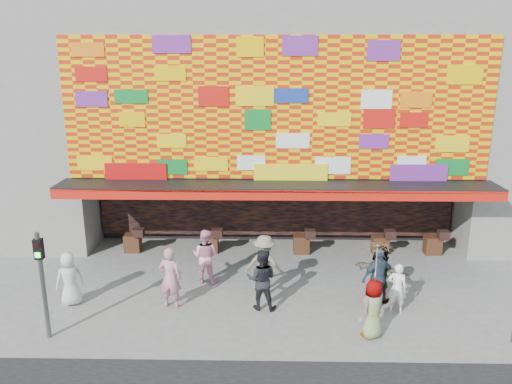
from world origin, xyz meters
TOP-DOWN VIEW (x-y plane):
  - ground at (0.00, 0.00)m, footprint 90.00×90.00m
  - shop_building at (0.00, 8.18)m, footprint 15.20×9.40m
  - signal_left at (-6.20, -1.50)m, footprint 0.22×0.20m
  - ped_a at (-6.28, 0.35)m, footprint 0.98×0.89m
  - ped_b at (-3.21, 0.26)m, footprint 0.77×0.58m
  - ped_c at (-0.48, 0.22)m, footprint 1.00×0.83m
  - ped_d at (-0.41, 1.23)m, footprint 1.36×0.94m
  - ped_e at (3.00, 0.42)m, footprint 1.20×0.87m
  - ped_f at (3.13, 0.78)m, footprint 1.73×1.27m
  - ped_g at (2.50, -1.29)m, footprint 0.96×0.91m
  - ped_h at (3.50, 0.12)m, footprint 0.63×0.51m
  - ped_i at (-2.37, 2.02)m, footprint 1.06×0.93m
  - parasol at (2.50, -1.29)m, footprint 1.38×1.39m

SIDE VIEW (x-z plane):
  - ground at x=0.00m, z-range 0.00..0.00m
  - ped_h at x=3.50m, z-range 0.00..1.52m
  - ped_g at x=2.50m, z-range 0.00..1.65m
  - ped_a at x=-6.28m, z-range 0.00..1.68m
  - ped_f at x=3.13m, z-range 0.00..1.81m
  - ped_i at x=-2.37m, z-range 0.00..1.84m
  - ped_c at x=-0.48m, z-range 0.00..1.87m
  - ped_e at x=3.00m, z-range 0.00..1.88m
  - ped_b at x=-3.21m, z-range 0.00..1.90m
  - ped_d at x=-0.41m, z-range 0.00..1.93m
  - signal_left at x=-6.20m, z-range 0.36..3.36m
  - parasol at x=2.50m, z-range 1.22..3.15m
  - shop_building at x=0.00m, z-range 0.23..10.23m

